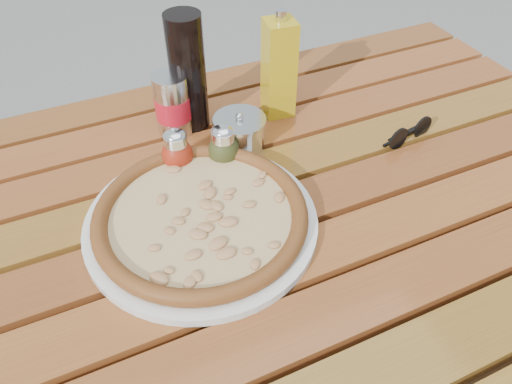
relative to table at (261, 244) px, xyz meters
name	(u,v)px	position (x,y,z in m)	size (l,w,h in m)	color
table	(261,244)	(0.00, 0.00, 0.00)	(1.40, 0.90, 0.75)	#361F0C
plate	(201,222)	(-0.10, 0.01, 0.08)	(0.36, 0.36, 0.01)	silver
pizza	(201,215)	(-0.10, 0.01, 0.10)	(0.33, 0.33, 0.03)	beige
pepper_shaker	(177,151)	(-0.08, 0.16, 0.11)	(0.07, 0.07, 0.08)	#A82813
oregano_shaker	(223,147)	(-0.01, 0.14, 0.11)	(0.07, 0.07, 0.08)	#3F441B
dark_bottle	(188,73)	(-0.02, 0.28, 0.19)	(0.07, 0.07, 0.22)	black
soda_can	(173,105)	(-0.05, 0.27, 0.13)	(0.08, 0.08, 0.12)	silver
olive_oil_cruet	(279,69)	(0.15, 0.25, 0.17)	(0.06, 0.06, 0.21)	#B59613
parmesan_tin	(240,132)	(0.04, 0.18, 0.11)	(0.11, 0.11, 0.07)	silver
sunglasses	(409,133)	(0.33, 0.06, 0.09)	(0.11, 0.04, 0.04)	black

